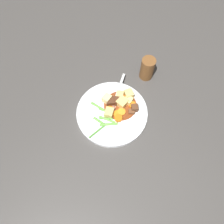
# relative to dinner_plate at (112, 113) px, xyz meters

# --- Properties ---
(ground_plane) EXTENTS (3.00, 3.00, 0.00)m
(ground_plane) POSITION_rel_dinner_plate_xyz_m (0.00, 0.00, -0.01)
(ground_plane) COLOR #423F3D
(dinner_plate) EXTENTS (0.27, 0.27, 0.02)m
(dinner_plate) POSITION_rel_dinner_plate_xyz_m (0.00, 0.00, 0.00)
(dinner_plate) COLOR white
(dinner_plate) RESTS_ON ground_plane
(stew_sauce) EXTENTS (0.13, 0.13, 0.00)m
(stew_sauce) POSITION_rel_dinner_plate_xyz_m (0.04, 0.00, 0.01)
(stew_sauce) COLOR brown
(stew_sauce) RESTS_ON dinner_plate
(carrot_slice_0) EXTENTS (0.04, 0.04, 0.01)m
(carrot_slice_0) POSITION_rel_dinner_plate_xyz_m (-0.00, -0.04, 0.02)
(carrot_slice_0) COLOR orange
(carrot_slice_0) RESTS_ON dinner_plate
(carrot_slice_1) EXTENTS (0.05, 0.05, 0.01)m
(carrot_slice_1) POSITION_rel_dinner_plate_xyz_m (0.06, 0.01, 0.01)
(carrot_slice_1) COLOR orange
(carrot_slice_1) RESTS_ON dinner_plate
(carrot_slice_2) EXTENTS (0.04, 0.04, 0.01)m
(carrot_slice_2) POSITION_rel_dinner_plate_xyz_m (0.01, -0.02, 0.01)
(carrot_slice_2) COLOR orange
(carrot_slice_2) RESTS_ON dinner_plate
(carrot_slice_3) EXTENTS (0.04, 0.04, 0.01)m
(carrot_slice_3) POSITION_rel_dinner_plate_xyz_m (0.03, -0.03, 0.01)
(carrot_slice_3) COLOR orange
(carrot_slice_3) RESTS_ON dinner_plate
(carrot_slice_4) EXTENTS (0.04, 0.04, 0.01)m
(carrot_slice_4) POSITION_rel_dinner_plate_xyz_m (0.00, 0.01, 0.01)
(carrot_slice_4) COLOR orange
(carrot_slice_4) RESTS_ON dinner_plate
(carrot_slice_5) EXTENTS (0.03, 0.03, 0.01)m
(carrot_slice_5) POSITION_rel_dinner_plate_xyz_m (0.08, 0.02, 0.01)
(carrot_slice_5) COLOR orange
(carrot_slice_5) RESTS_ON dinner_plate
(carrot_slice_6) EXTENTS (0.04, 0.04, 0.01)m
(carrot_slice_6) POSITION_rel_dinner_plate_xyz_m (0.08, -0.03, 0.01)
(carrot_slice_6) COLOR orange
(carrot_slice_6) RESTS_ON dinner_plate
(potato_chunk_0) EXTENTS (0.04, 0.04, 0.02)m
(potato_chunk_0) POSITION_rel_dinner_plate_xyz_m (0.08, -0.01, 0.02)
(potato_chunk_0) COLOR #E5CC7A
(potato_chunk_0) RESTS_ON dinner_plate
(potato_chunk_1) EXTENTS (0.04, 0.04, 0.03)m
(potato_chunk_1) POSITION_rel_dinner_plate_xyz_m (0.02, 0.05, 0.02)
(potato_chunk_1) COLOR #EAD68C
(potato_chunk_1) RESTS_ON dinner_plate
(potato_chunk_2) EXTENTS (0.04, 0.04, 0.03)m
(potato_chunk_2) POSITION_rel_dinner_plate_xyz_m (0.05, -0.00, 0.02)
(potato_chunk_2) COLOR #DBBC6B
(potato_chunk_2) RESTS_ON dinner_plate
(potato_chunk_3) EXTENTS (0.04, 0.04, 0.03)m
(potato_chunk_3) POSITION_rel_dinner_plate_xyz_m (0.10, 0.01, 0.02)
(potato_chunk_3) COLOR #DBBC6B
(potato_chunk_3) RESTS_ON dinner_plate
(potato_chunk_4) EXTENTS (0.04, 0.04, 0.03)m
(potato_chunk_4) POSITION_rel_dinner_plate_xyz_m (0.07, 0.03, 0.02)
(potato_chunk_4) COLOR #DBBC6B
(potato_chunk_4) RESTS_ON dinner_plate
(potato_chunk_5) EXTENTS (0.05, 0.04, 0.03)m
(potato_chunk_5) POSITION_rel_dinner_plate_xyz_m (-0.01, 0.00, 0.02)
(potato_chunk_5) COLOR #DBBC6B
(potato_chunk_5) RESTS_ON dinner_plate
(meat_chunk_0) EXTENTS (0.04, 0.04, 0.03)m
(meat_chunk_0) POSITION_rel_dinner_plate_xyz_m (0.04, 0.02, 0.02)
(meat_chunk_0) COLOR #4C2B19
(meat_chunk_0) RESTS_ON dinner_plate
(meat_chunk_1) EXTENTS (0.03, 0.03, 0.02)m
(meat_chunk_1) POSITION_rel_dinner_plate_xyz_m (0.06, -0.05, 0.02)
(meat_chunk_1) COLOR brown
(meat_chunk_1) RESTS_ON dinner_plate
(meat_chunk_2) EXTENTS (0.03, 0.03, 0.03)m
(meat_chunk_2) POSITION_rel_dinner_plate_xyz_m (0.07, -0.05, 0.02)
(meat_chunk_2) COLOR #56331E
(meat_chunk_2) RESTS_ON dinner_plate
(meat_chunk_3) EXTENTS (0.04, 0.04, 0.02)m
(meat_chunk_3) POSITION_rel_dinner_plate_xyz_m (0.02, 0.03, 0.02)
(meat_chunk_3) COLOR #4C2B19
(meat_chunk_3) RESTS_ON dinner_plate
(green_bean_0) EXTENTS (0.06, 0.05, 0.01)m
(green_bean_0) POSITION_rel_dinner_plate_xyz_m (-0.04, -0.03, 0.01)
(green_bean_0) COLOR #66AD42
(green_bean_0) RESTS_ON dinner_plate
(green_bean_1) EXTENTS (0.02, 0.05, 0.01)m
(green_bean_1) POSITION_rel_dinner_plate_xyz_m (-0.06, 0.00, 0.01)
(green_bean_1) COLOR #66AD42
(green_bean_1) RESTS_ON dinner_plate
(green_bean_2) EXTENTS (0.03, 0.05, 0.01)m
(green_bean_2) POSITION_rel_dinner_plate_xyz_m (-0.02, 0.02, 0.01)
(green_bean_2) COLOR #4C8E33
(green_bean_2) RESTS_ON dinner_plate
(green_bean_3) EXTENTS (0.04, 0.04, 0.01)m
(green_bean_3) POSITION_rel_dinner_plate_xyz_m (-0.04, -0.01, 0.01)
(green_bean_3) COLOR #4C8E33
(green_bean_3) RESTS_ON dinner_plate
(green_bean_4) EXTENTS (0.03, 0.08, 0.01)m
(green_bean_4) POSITION_rel_dinner_plate_xyz_m (-0.03, 0.04, 0.01)
(green_bean_4) COLOR #66AD42
(green_bean_4) RESTS_ON dinner_plate
(green_bean_5) EXTENTS (0.07, 0.01, 0.01)m
(green_bean_5) POSITION_rel_dinner_plate_xyz_m (-0.09, -0.03, 0.01)
(green_bean_5) COLOR #4C8E33
(green_bean_5) RESTS_ON dinner_plate
(green_bean_6) EXTENTS (0.04, 0.06, 0.01)m
(green_bean_6) POSITION_rel_dinner_plate_xyz_m (-0.04, -0.01, 0.01)
(green_bean_6) COLOR #66AD42
(green_bean_6) RESTS_ON dinner_plate
(fork) EXTENTS (0.16, 0.11, 0.00)m
(fork) POSITION_rel_dinner_plate_xyz_m (0.07, 0.05, 0.01)
(fork) COLOR silver
(fork) RESTS_ON dinner_plate
(pepper_mill) EXTENTS (0.06, 0.06, 0.10)m
(pepper_mill) POSITION_rel_dinner_plate_xyz_m (0.22, 0.05, 0.04)
(pepper_mill) COLOR brown
(pepper_mill) RESTS_ON ground_plane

